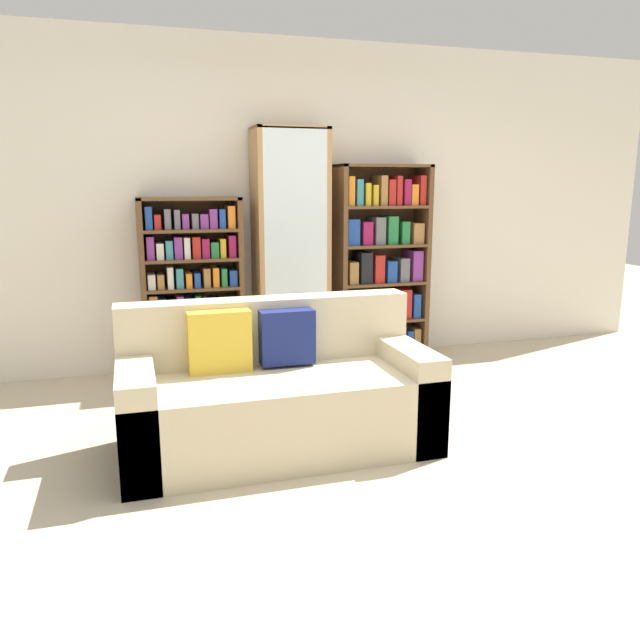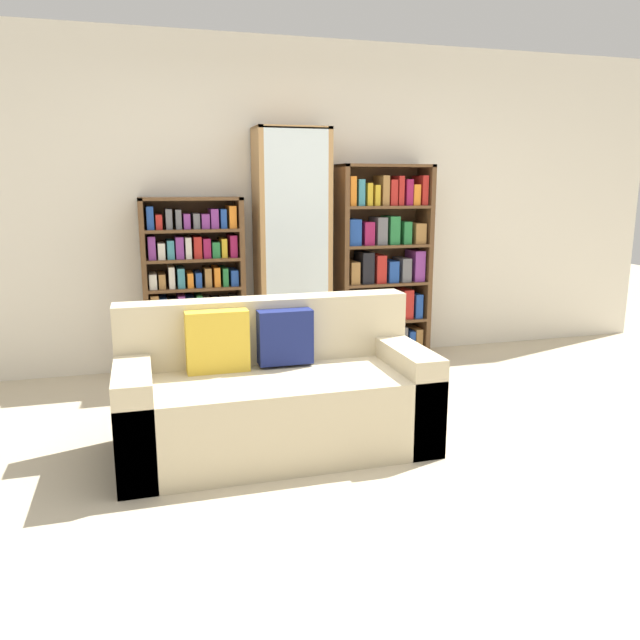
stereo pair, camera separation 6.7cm
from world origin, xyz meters
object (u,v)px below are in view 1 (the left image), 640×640
couch (276,396)px  bookshelf_left (192,289)px  wine_bottle (373,358)px  display_cabinet (291,252)px  bookshelf_right (381,268)px

couch → bookshelf_left: (-0.31, 1.64, 0.39)m
couch → bookshelf_left: bearing=100.6°
couch → wine_bottle: (1.08, 1.17, -0.17)m
couch → bookshelf_left: 1.72m
couch → wine_bottle: couch is taller
display_cabinet → wine_bottle: bearing=-38.4°
bookshelf_left → couch: bearing=-79.4°
display_cabinet → bookshelf_right: size_ratio=1.17×
couch → display_cabinet: size_ratio=0.90×
display_cabinet → wine_bottle: 1.12m
couch → display_cabinet: bearing=72.6°
bookshelf_left → wine_bottle: bookshelf_left is taller
couch → bookshelf_left: bookshelf_left is taller
bookshelf_left → bookshelf_right: bearing=-0.0°
couch → wine_bottle: 1.60m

